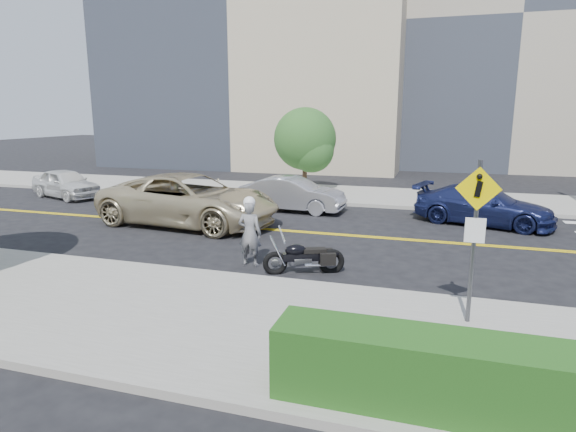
% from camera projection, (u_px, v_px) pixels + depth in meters
% --- Properties ---
extents(ground_plane, '(120.00, 120.00, 0.00)m').
position_uv_depth(ground_plane, '(324.00, 234.00, 16.10)').
color(ground_plane, black).
rests_on(ground_plane, ground).
extents(sidewalk_near, '(60.00, 5.00, 0.15)m').
position_uv_depth(sidewalk_near, '(234.00, 323.00, 9.07)').
color(sidewalk_near, '#9E9B91').
rests_on(sidewalk_near, ground_plane).
extents(sidewalk_far, '(60.00, 5.00, 0.15)m').
position_uv_depth(sidewalk_far, '(359.00, 195.00, 23.09)').
color(sidewalk_far, '#9E9B91').
rests_on(sidewalk_far, ground_plane).
extents(building_mid, '(18.00, 14.00, 20.00)m').
position_uv_depth(building_mid, '(508.00, 31.00, 35.98)').
color(building_mid, '#A39984').
rests_on(building_mid, ground_plane).
extents(pedestrian_sign, '(0.78, 0.08, 3.00)m').
position_uv_depth(pedestrian_sign, '(475.00, 227.00, 8.57)').
color(pedestrian_sign, '#4C4C51').
rests_on(pedestrian_sign, sidewalk_near).
extents(motorcyclist, '(0.64, 0.43, 1.85)m').
position_uv_depth(motorcyclist, '(250.00, 231.00, 12.54)').
color(motorcyclist, '#B5B5BA').
rests_on(motorcyclist, ground).
extents(motorcycle, '(2.07, 1.32, 1.21)m').
position_uv_depth(motorcycle, '(304.00, 250.00, 11.99)').
color(motorcycle, black).
rests_on(motorcycle, ground).
extents(suv, '(6.83, 3.65, 1.82)m').
position_uv_depth(suv, '(189.00, 200.00, 17.22)').
color(suv, beige).
rests_on(suv, ground).
extents(parked_car_white, '(4.30, 2.83, 1.36)m').
position_uv_depth(parked_car_white, '(66.00, 183.00, 22.80)').
color(parked_car_white, white).
rests_on(parked_car_white, ground).
extents(parked_car_silver, '(4.35, 1.72, 1.41)m').
position_uv_depth(parked_car_silver, '(292.00, 194.00, 19.68)').
color(parked_car_silver, '#A3A4AA').
rests_on(parked_car_silver, ground).
extents(parked_car_blue, '(5.15, 3.22, 1.39)m').
position_uv_depth(parked_car_blue, '(483.00, 205.00, 17.30)').
color(parked_car_blue, navy).
rests_on(parked_car_blue, ground).
extents(tree_far_a, '(3.11, 3.11, 4.24)m').
position_uv_depth(tree_far_a, '(305.00, 139.00, 23.96)').
color(tree_far_a, '#382619').
rests_on(tree_far_a, ground).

